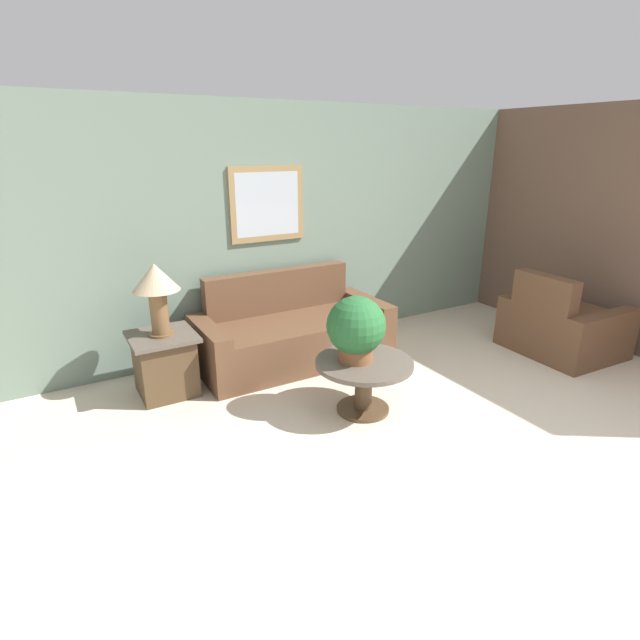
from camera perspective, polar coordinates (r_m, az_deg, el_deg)
The scene contains 9 objects.
ground_plane at distance 3.86m, azimuth 25.45°, elevation -17.04°, with size 20.00×20.00×0.00m, color beige.
wall_back at distance 5.67m, azimuth -0.79°, elevation 10.61°, with size 7.46×0.09×2.60m.
wall_right at distance 6.45m, azimuth 29.65°, elevation 9.15°, with size 0.06×5.26×2.60m.
couch_main at distance 5.25m, azimuth -3.20°, elevation -1.56°, with size 2.00×0.90×0.91m.
armchair at distance 6.06m, azimuth 25.89°, elevation -0.69°, with size 1.00×1.10×0.91m.
coffee_table at distance 4.25m, azimuth 5.04°, elevation -6.25°, with size 0.82×0.82×0.47m.
side_table at distance 4.76m, azimuth -17.29°, elevation -4.78°, with size 0.57×0.57×0.58m.
table_lamp at distance 4.52m, azimuth -18.22°, elevation 3.81°, with size 0.40×0.40×0.65m.
potted_plant_on_table at distance 4.10m, azimuth 4.14°, elevation -0.90°, with size 0.49×0.49×0.55m.
Camera 1 is at (-2.76, -1.59, 2.18)m, focal length 28.00 mm.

